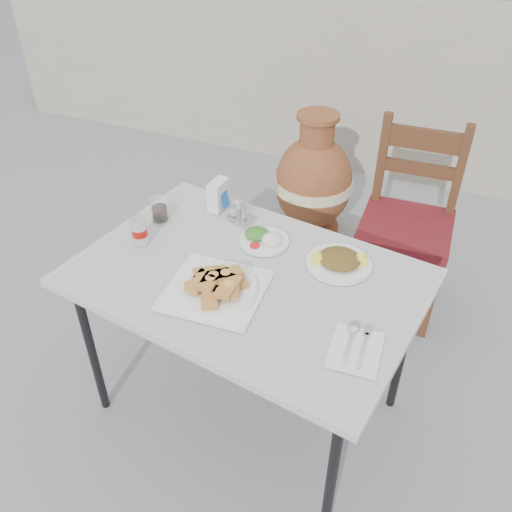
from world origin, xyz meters
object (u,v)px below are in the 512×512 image
at_px(salad_rice_plate, 264,238).
at_px(condiment_caddy, 241,214).
at_px(pide_plate, 215,283).
at_px(napkin_holder, 218,195).
at_px(cafe_table, 247,285).
at_px(salad_chopped_plate, 339,261).
at_px(soda_can, 139,231).
at_px(terracotta_urn, 313,184).
at_px(chair, 408,221).
at_px(cola_glass, 159,210).

bearing_deg(salad_rice_plate, condiment_caddy, 142.91).
height_order(pide_plate, napkin_holder, napkin_holder).
xyz_separation_m(cafe_table, pide_plate, (-0.06, -0.12, 0.08)).
bearing_deg(cafe_table, salad_chopped_plate, 31.63).
xyz_separation_m(salad_rice_plate, napkin_holder, (-0.27, 0.16, 0.04)).
distance_m(soda_can, terracotta_urn, 1.41).
bearing_deg(soda_can, pide_plate, -19.98).
distance_m(condiment_caddy, chair, 0.91).
relative_size(napkin_holder, terracotta_urn, 0.16).
height_order(salad_rice_plate, napkin_holder, napkin_holder).
relative_size(pide_plate, terracotta_urn, 0.44).
bearing_deg(soda_can, napkin_holder, 64.15).
height_order(cola_glass, chair, chair).
bearing_deg(napkin_holder, salad_rice_plate, -27.37).
relative_size(cola_glass, condiment_caddy, 0.83).
xyz_separation_m(condiment_caddy, terracotta_urn, (0.00, 1.02, -0.39)).
distance_m(cola_glass, napkin_holder, 0.25).
distance_m(cafe_table, soda_can, 0.46).
height_order(cafe_table, soda_can, soda_can).
height_order(cafe_table, terracotta_urn, terracotta_urn).
relative_size(napkin_holder, condiment_caddy, 1.06).
bearing_deg(terracotta_urn, pide_plate, -86.10).
bearing_deg(cafe_table, condiment_caddy, 117.46).
xyz_separation_m(cafe_table, terracotta_urn, (-0.16, 1.33, -0.31)).
distance_m(salad_rice_plate, soda_can, 0.47).
height_order(cafe_table, pide_plate, pide_plate).
height_order(pide_plate, terracotta_urn, pide_plate).
distance_m(salad_chopped_plate, napkin_holder, 0.60).
bearing_deg(napkin_holder, condiment_caddy, -17.54).
bearing_deg(salad_chopped_plate, condiment_caddy, 163.28).
xyz_separation_m(soda_can, cola_glass, (-0.02, 0.17, -0.01)).
distance_m(cafe_table, cola_glass, 0.51).
relative_size(cola_glass, terracotta_urn, 0.12).
relative_size(pide_plate, salad_rice_plate, 1.82).
bearing_deg(soda_can, salad_rice_plate, 23.27).
relative_size(cafe_table, soda_can, 12.38).
relative_size(salad_rice_plate, salad_chopped_plate, 0.81).
height_order(soda_can, chair, chair).
xyz_separation_m(soda_can, condiment_caddy, (0.29, 0.30, -0.03)).
bearing_deg(cola_glass, condiment_caddy, 22.58).
distance_m(cafe_table, napkin_holder, 0.47).
bearing_deg(terracotta_urn, soda_can, -102.40).
distance_m(salad_chopped_plate, condiment_caddy, 0.47).
distance_m(cafe_table, salad_chopped_plate, 0.35).
height_order(pide_plate, chair, chair).
height_order(cola_glass, terracotta_urn, cola_glass).
distance_m(salad_rice_plate, salad_chopped_plate, 0.31).
bearing_deg(cola_glass, salad_chopped_plate, -0.71).
distance_m(cafe_table, salad_rice_plate, 0.22).
height_order(condiment_caddy, chair, chair).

